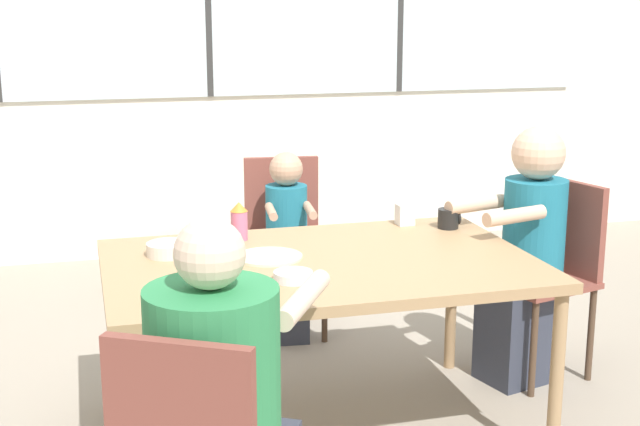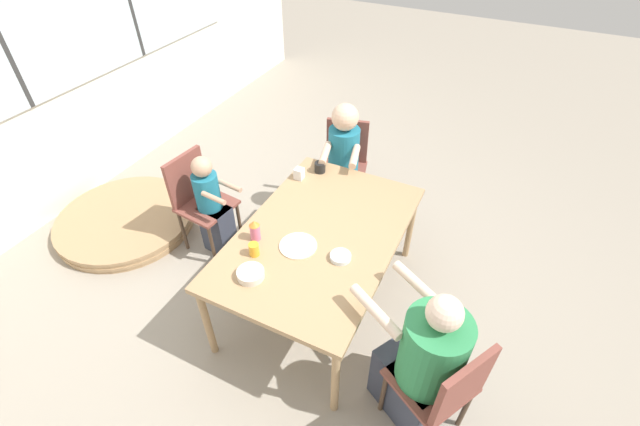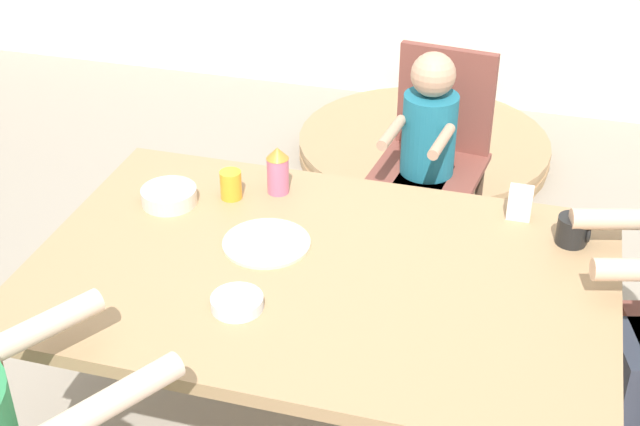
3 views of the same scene
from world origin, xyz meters
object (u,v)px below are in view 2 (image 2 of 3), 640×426
at_px(person_toddler, 213,209).
at_px(bowl_cereal, 341,257).
at_px(chair_for_man_blue_shirt, 445,387).
at_px(bowl_white_shallow, 251,274).
at_px(juice_glass, 254,249).
at_px(coffee_mug, 320,167).
at_px(sippy_cup, 255,230).
at_px(chair_for_toddler, 197,195).
at_px(folded_table_stack, 126,220).
at_px(chair_for_woman_green_shirt, 345,159).
at_px(milk_carton_small, 299,174).
at_px(person_man_blue_shirt, 422,365).
at_px(person_woman_green_shirt, 343,167).

relative_size(person_toddler, bowl_cereal, 6.89).
bearing_deg(chair_for_man_blue_shirt, bowl_white_shallow, 117.07).
xyz_separation_m(juice_glass, bowl_cereal, (0.21, -0.52, -0.03)).
xyz_separation_m(chair_for_man_blue_shirt, bowl_cereal, (0.45, 0.82, 0.20)).
height_order(chair_for_man_blue_shirt, juice_glass, chair_for_man_blue_shirt).
bearing_deg(person_toddler, bowl_cereal, 84.19).
bearing_deg(coffee_mug, sippy_cup, 177.15).
distance_m(sippy_cup, juice_glass, 0.15).
height_order(chair_for_toddler, folded_table_stack, chair_for_toddler).
bearing_deg(chair_for_woman_green_shirt, chair_for_toddler, 34.28).
xyz_separation_m(chair_for_woman_green_shirt, milk_carton_small, (-0.67, 0.12, 0.23)).
distance_m(person_man_blue_shirt, juice_glass, 1.23).
relative_size(juice_glass, bowl_cereal, 0.67).
distance_m(chair_for_woman_green_shirt, person_toddler, 1.28).
distance_m(chair_for_man_blue_shirt, chair_for_toddler, 2.37).
distance_m(chair_for_toddler, milk_carton_small, 0.88).
xyz_separation_m(chair_for_woman_green_shirt, folded_table_stack, (-1.20, 1.69, -0.46)).
bearing_deg(sippy_cup, folded_table_stack, 82.86).
distance_m(juice_glass, bowl_white_shallow, 0.19).
bearing_deg(person_toddler, sippy_cup, 68.75).
relative_size(chair_for_man_blue_shirt, bowl_cereal, 6.43).
distance_m(chair_for_woman_green_shirt, chair_for_man_blue_shirt, 2.24).
distance_m(person_woman_green_shirt, bowl_cereal, 1.28).
bearing_deg(chair_for_woman_green_shirt, chair_for_man_blue_shirt, 112.37).
bearing_deg(bowl_white_shallow, bowl_cereal, -48.64).
distance_m(chair_for_toddler, person_woman_green_shirt, 1.28).
distance_m(chair_for_woman_green_shirt, bowl_cereal, 1.44).
height_order(chair_for_toddler, juice_glass, chair_for_toddler).
relative_size(person_woman_green_shirt, person_man_blue_shirt, 1.01).
bearing_deg(milk_carton_small, sippy_cup, -175.15).
bearing_deg(sippy_cup, person_man_blue_shirt, -102.69).
xyz_separation_m(milk_carton_small, folded_table_stack, (-0.53, 1.57, -0.69)).
bearing_deg(juice_glass, chair_for_toddler, 60.97).
xyz_separation_m(person_toddler, milk_carton_small, (0.38, -0.62, 0.31)).
bearing_deg(chair_for_toddler, sippy_cup, 72.29).
relative_size(chair_for_woman_green_shirt, coffee_mug, 9.24).
distance_m(chair_for_woman_green_shirt, chair_for_toddler, 1.36).
height_order(bowl_white_shallow, folded_table_stack, bowl_white_shallow).
distance_m(person_man_blue_shirt, milk_carton_small, 1.69).
bearing_deg(chair_for_man_blue_shirt, person_toddler, 101.07).
xyz_separation_m(sippy_cup, bowl_cereal, (0.08, -0.59, -0.06)).
distance_m(milk_carton_small, folded_table_stack, 1.80).
relative_size(coffee_mug, sippy_cup, 0.61).
distance_m(chair_for_man_blue_shirt, folded_table_stack, 3.13).
distance_m(bowl_white_shallow, bowl_cereal, 0.58).
height_order(juice_glass, milk_carton_small, same).
distance_m(chair_for_man_blue_shirt, person_toddler, 2.21).
bearing_deg(chair_for_toddler, folded_table_stack, -71.54).
height_order(sippy_cup, milk_carton_small, sippy_cup).
xyz_separation_m(chair_for_man_blue_shirt, juice_glass, (0.24, 1.34, 0.23)).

